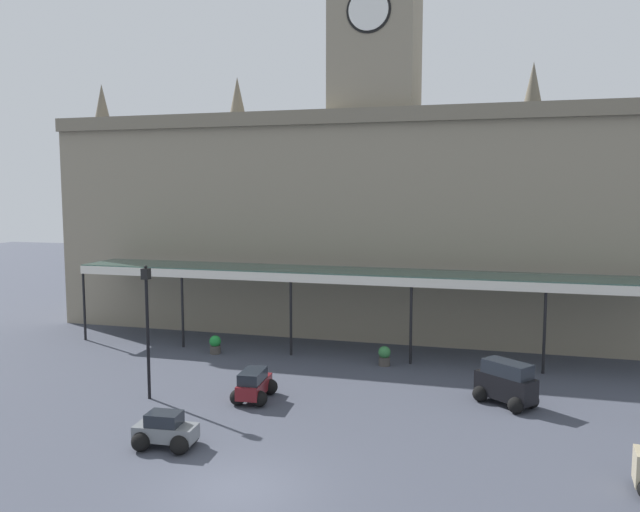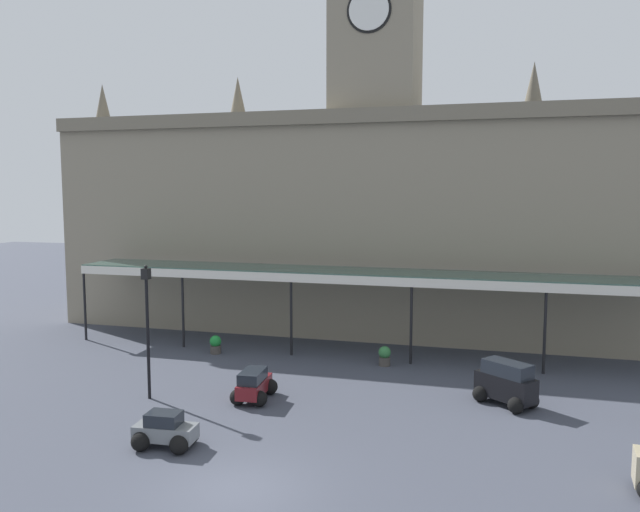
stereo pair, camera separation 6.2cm
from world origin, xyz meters
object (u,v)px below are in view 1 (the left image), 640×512
victorian_lamppost (147,317)px  planter_near_kerb (215,344)px  car_maroon_estate (254,386)px  car_grey_sedan (166,433)px  planter_by_canopy (384,356)px  car_black_van (506,385)px

victorian_lamppost → planter_near_kerb: (-0.41, 7.21, -2.89)m
car_maroon_estate → planter_near_kerb: (-4.61, 6.22, -0.07)m
car_grey_sedan → planter_by_canopy: (5.39, 11.54, -0.01)m
victorian_lamppost → planter_near_kerb: size_ratio=5.74×
car_grey_sedan → planter_by_canopy: size_ratio=2.20×
car_maroon_estate → planter_near_kerb: car_maroon_estate is taller
car_maroon_estate → planter_by_canopy: 7.67m
car_black_van → planter_near_kerb: size_ratio=2.67×
car_black_van → planter_by_canopy: car_black_van is taller
planter_near_kerb → car_black_van: bearing=-15.9°
car_black_van → victorian_lamppost: bearing=-167.6°
car_maroon_estate → car_black_van: bearing=12.0°
car_maroon_estate → car_grey_sedan: bearing=-101.9°
car_grey_sedan → victorian_lamppost: victorian_lamppost is taller
planter_near_kerb → victorian_lamppost: bearing=-86.7°
car_maroon_estate → planter_by_canopy: size_ratio=2.41×
car_grey_sedan → car_maroon_estate: bearing=78.1°
car_grey_sedan → planter_near_kerb: car_grey_sedan is taller
car_maroon_estate → victorian_lamppost: (-4.20, -0.99, 2.82)m
car_maroon_estate → planter_near_kerb: size_ratio=2.41×
car_grey_sedan → victorian_lamppost: size_ratio=0.38×
planter_by_canopy → planter_near_kerb: size_ratio=1.00×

